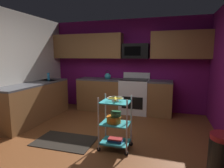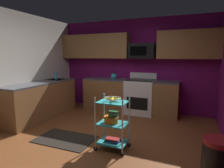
% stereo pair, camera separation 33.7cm
% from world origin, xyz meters
% --- Properties ---
extents(floor, '(4.40, 4.80, 0.04)m').
position_xyz_m(floor, '(0.00, 0.00, -0.02)').
color(floor, brown).
rests_on(floor, ground).
extents(wall_back, '(4.52, 0.06, 2.60)m').
position_xyz_m(wall_back, '(0.00, 2.43, 1.30)').
color(wall_back, '#6B1156').
rests_on(wall_back, ground).
extents(wall_left, '(0.06, 4.80, 2.60)m').
position_xyz_m(wall_left, '(-2.23, 0.00, 1.30)').
color(wall_left, silver).
rests_on(wall_left, ground).
extents(counter_run, '(3.52, 2.69, 0.92)m').
position_xyz_m(counter_run, '(-0.85, 1.50, 0.46)').
color(counter_run, brown).
rests_on(counter_run, ground).
extents(oven_range, '(0.76, 0.65, 1.10)m').
position_xyz_m(oven_range, '(0.31, 2.10, 0.48)').
color(oven_range, white).
rests_on(oven_range, ground).
extents(upper_cabinets, '(4.40, 0.33, 0.70)m').
position_xyz_m(upper_cabinets, '(-0.07, 2.23, 1.85)').
color(upper_cabinets, brown).
extents(microwave, '(0.70, 0.39, 0.40)m').
position_xyz_m(microwave, '(0.31, 2.21, 1.70)').
color(microwave, black).
extents(rolling_cart, '(0.54, 0.38, 0.91)m').
position_xyz_m(rolling_cart, '(0.39, -0.06, 0.45)').
color(rolling_cart, silver).
rests_on(rolling_cart, ground).
extents(fruit_bowl, '(0.27, 0.27, 0.07)m').
position_xyz_m(fruit_bowl, '(0.39, -0.06, 0.88)').
color(fruit_bowl, silver).
rests_on(fruit_bowl, rolling_cart).
extents(mixing_bowl_large, '(0.25, 0.25, 0.11)m').
position_xyz_m(mixing_bowl_large, '(0.37, -0.06, 0.52)').
color(mixing_bowl_large, orange).
rests_on(mixing_bowl_large, rolling_cart).
extents(mixing_bowl_small, '(0.18, 0.18, 0.08)m').
position_xyz_m(mixing_bowl_small, '(0.40, -0.05, 0.62)').
color(mixing_bowl_small, '#387F4C').
rests_on(mixing_bowl_small, rolling_cart).
extents(book_stack, '(0.26, 0.15, 0.06)m').
position_xyz_m(book_stack, '(0.39, -0.06, 0.16)').
color(book_stack, '#1E4C8C').
rests_on(book_stack, rolling_cart).
extents(kettle, '(0.21, 0.18, 0.26)m').
position_xyz_m(kettle, '(-0.47, 2.10, 1.00)').
color(kettle, teal).
rests_on(kettle, counter_run).
extents(dish_soap_bottle, '(0.06, 0.06, 0.20)m').
position_xyz_m(dish_soap_bottle, '(-1.90, 1.34, 1.02)').
color(dish_soap_bottle, '#2D8CBF').
rests_on(dish_soap_bottle, counter_run).
extents(trash_can, '(0.34, 0.42, 0.66)m').
position_xyz_m(trash_can, '(1.90, -0.58, 0.33)').
color(trash_can, black).
rests_on(trash_can, ground).
extents(floor_rug, '(1.11, 0.72, 0.01)m').
position_xyz_m(floor_rug, '(-0.58, -0.08, 0.01)').
color(floor_rug, black).
rests_on(floor_rug, ground).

